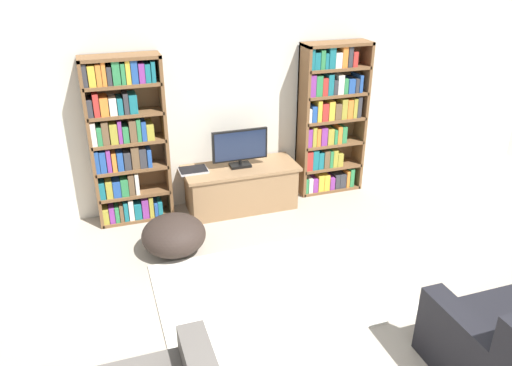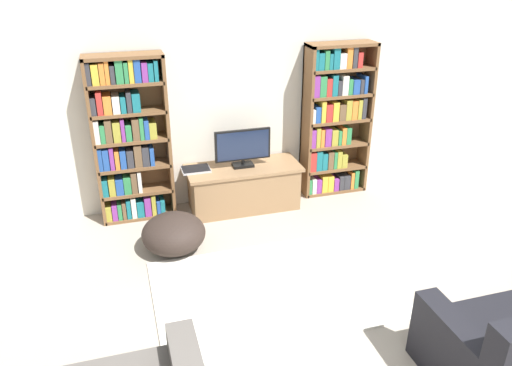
# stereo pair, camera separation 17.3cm
# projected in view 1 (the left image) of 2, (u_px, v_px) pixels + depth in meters

# --- Properties ---
(wall_back) EXTENTS (8.80, 0.06, 2.60)m
(wall_back) POSITION_uv_depth(u_px,v_px,m) (221.00, 96.00, 5.73)
(wall_back) COLOR silver
(wall_back) RESTS_ON ground_plane
(bookshelf_left) EXTENTS (0.82, 0.30, 1.86)m
(bookshelf_left) POSITION_uv_depth(u_px,v_px,m) (125.00, 141.00, 5.40)
(bookshelf_left) COLOR brown
(bookshelf_left) RESTS_ON ground_plane
(bookshelf_right) EXTENTS (0.82, 0.30, 1.86)m
(bookshelf_right) POSITION_uv_depth(u_px,v_px,m) (329.00, 119.00, 6.10)
(bookshelf_right) COLOR brown
(bookshelf_right) RESTS_ON ground_plane
(tv_stand) EXTENTS (1.34, 0.55, 0.53)m
(tv_stand) POSITION_uv_depth(u_px,v_px,m) (241.00, 187.00, 5.92)
(tv_stand) COLOR #8E6B47
(tv_stand) RESTS_ON ground_plane
(television) EXTENTS (0.65, 0.16, 0.45)m
(television) POSITION_uv_depth(u_px,v_px,m) (240.00, 147.00, 5.72)
(television) COLOR black
(television) RESTS_ON tv_stand
(laptop) EXTENTS (0.32, 0.24, 0.03)m
(laptop) POSITION_uv_depth(u_px,v_px,m) (193.00, 170.00, 5.68)
(laptop) COLOR #B7B7BC
(laptop) RESTS_ON tv_stand
(area_rug) EXTENTS (2.20, 1.46, 0.02)m
(area_rug) POSITION_uv_depth(u_px,v_px,m) (279.00, 288.00, 4.58)
(area_rug) COLOR beige
(area_rug) RESTS_ON ground_plane
(beanbag_ottoman) EXTENTS (0.65, 0.65, 0.39)m
(beanbag_ottoman) POSITION_uv_depth(u_px,v_px,m) (174.00, 235.00, 5.07)
(beanbag_ottoman) COLOR #2D231E
(beanbag_ottoman) RESTS_ON ground_plane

